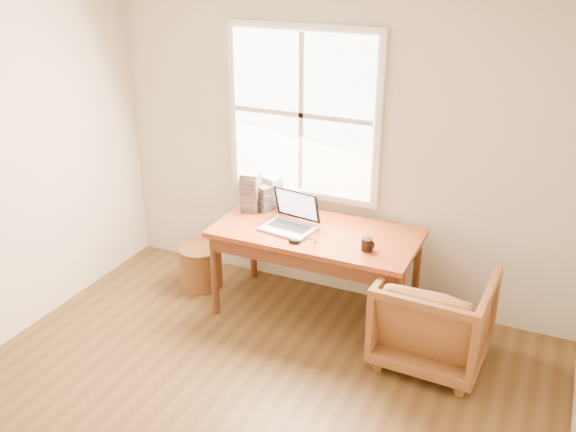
% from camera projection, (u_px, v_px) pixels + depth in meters
% --- Properties ---
extents(room_shell, '(4.04, 4.54, 2.64)m').
position_uv_depth(room_shell, '(199.00, 252.00, 3.43)').
color(room_shell, brown).
rests_on(room_shell, ground).
extents(desk, '(1.60, 0.80, 0.04)m').
position_uv_depth(desk, '(316.00, 233.00, 5.02)').
color(desk, brown).
rests_on(desk, room_shell).
extents(armchair, '(0.79, 0.81, 0.71)m').
position_uv_depth(armchair, '(434.00, 317.00, 4.60)').
color(armchair, brown).
rests_on(armchair, room_shell).
extents(wicker_stool, '(0.40, 0.40, 0.37)m').
position_uv_depth(wicker_stool, '(201.00, 267.00, 5.65)').
color(wicker_stool, brown).
rests_on(wicker_stool, room_shell).
extents(laptop, '(0.42, 0.43, 0.27)m').
position_uv_depth(laptop, '(288.00, 214.00, 4.96)').
color(laptop, '#A7ABAE').
rests_on(laptop, desk).
extents(mouse, '(0.11, 0.07, 0.03)m').
position_uv_depth(mouse, '(295.00, 241.00, 4.81)').
color(mouse, black).
rests_on(mouse, desk).
extents(coffee_mug, '(0.09, 0.09, 0.09)m').
position_uv_depth(coffee_mug, '(367.00, 244.00, 4.68)').
color(coffee_mug, black).
rests_on(coffee_mug, desk).
extents(cd_stack_a, '(0.17, 0.16, 0.27)m').
position_uv_depth(cd_stack_a, '(272.00, 192.00, 5.39)').
color(cd_stack_a, '#B8BCC4').
rests_on(cd_stack_a, desk).
extents(cd_stack_b, '(0.18, 0.18, 0.22)m').
position_uv_depth(cd_stack_b, '(264.00, 197.00, 5.35)').
color(cd_stack_b, '#25262A').
rests_on(cd_stack_b, desk).
extents(cd_stack_c, '(0.16, 0.14, 0.33)m').
position_uv_depth(cd_stack_c, '(251.00, 192.00, 5.31)').
color(cd_stack_c, gray).
rests_on(cd_stack_c, desk).
extents(cd_stack_d, '(0.16, 0.14, 0.19)m').
position_uv_depth(cd_stack_d, '(291.00, 201.00, 5.32)').
color(cd_stack_d, silver).
rests_on(cd_stack_d, desk).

